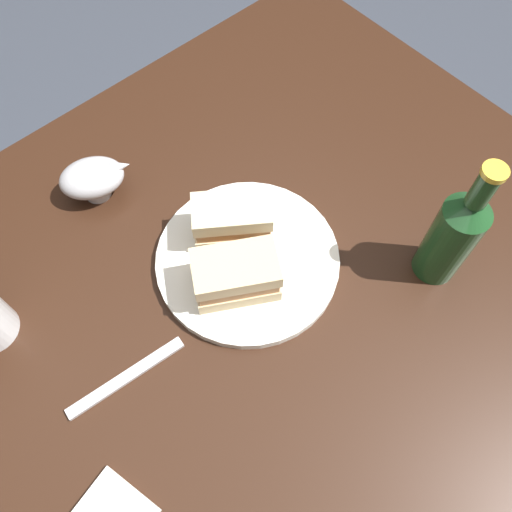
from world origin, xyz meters
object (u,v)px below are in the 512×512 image
gravy_boat (93,178)px  fork (128,380)px  sandwich_half_right (236,275)px  sandwich_half_left (231,221)px  cider_bottle (453,235)px  plate (248,260)px

gravy_boat → fork: (-0.15, -0.29, -0.04)m
sandwich_half_right → fork: (-0.20, -0.00, -0.05)m
sandwich_half_left → cider_bottle: (0.20, -0.25, 0.05)m
sandwich_half_right → cider_bottle: size_ratio=0.58×
sandwich_half_right → plate: bearing=30.6°
plate → sandwich_half_left: bearing=77.4°
fork → gravy_boat: bearing=69.5°
gravy_boat → cider_bottle: cider_bottle is taller
sandwich_half_left → fork: size_ratio=0.74×
sandwich_half_right → fork: sandwich_half_right is taller
cider_bottle → fork: 0.50m
plate → cider_bottle: cider_bottle is taller
cider_bottle → sandwich_half_right: bearing=146.1°
gravy_boat → cider_bottle: size_ratio=0.52×
plate → fork: size_ratio=1.57×
plate → fork: (-0.25, -0.03, -0.00)m
sandwich_half_right → fork: bearing=-178.9°
fork → cider_bottle: bearing=-13.9°
sandwich_half_left → sandwich_half_right: same height
sandwich_half_left → fork: bearing=-163.0°
gravy_boat → cider_bottle: 0.56m
gravy_boat → cider_bottle: (0.31, -0.46, 0.05)m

